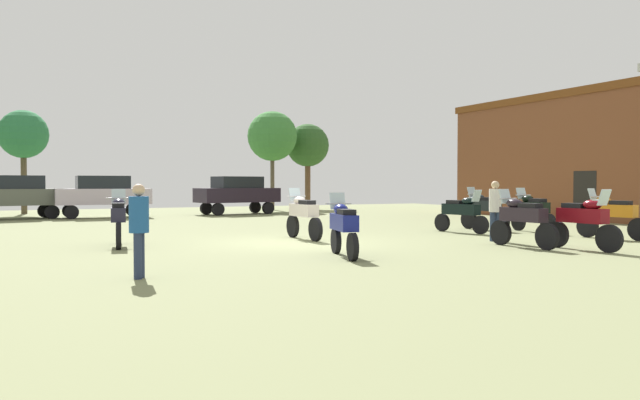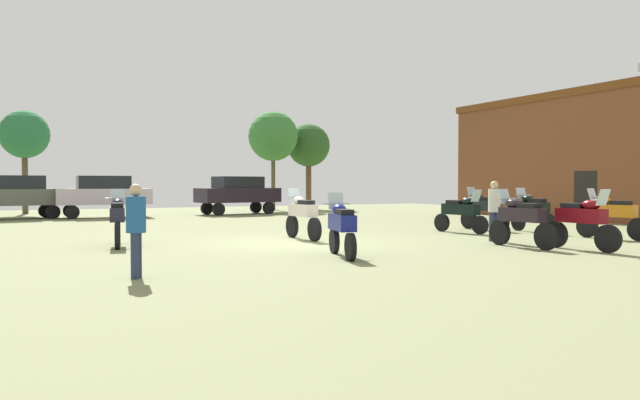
{
  "view_description": "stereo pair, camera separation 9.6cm",
  "coord_description": "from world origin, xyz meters",
  "px_view_note": "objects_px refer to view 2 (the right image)",
  "views": [
    {
      "loc": [
        -6.97,
        -15.74,
        1.68
      ],
      "look_at": [
        3.97,
        6.58,
        0.99
      ],
      "focal_mm": 34.79,
      "sensor_mm": 36.0,
      "label": 1
    },
    {
      "loc": [
        -6.88,
        -15.78,
        1.68
      ],
      "look_at": [
        3.97,
        6.58,
        0.99
      ],
      "focal_mm": 34.79,
      "sensor_mm": 36.0,
      "label": 2
    }
  ],
  "objects_px": {
    "motorcycle_2": "(582,220)",
    "motorcycle_7": "(461,212)",
    "motorcycle_9": "(521,219)",
    "person_1": "(494,206)",
    "motorcycle_3": "(484,209)",
    "motorcycle_10": "(302,214)",
    "car_3": "(15,194)",
    "tree_2": "(273,137)",
    "motorcycle_4": "(118,218)",
    "car_2": "(104,193)",
    "motorcycle_8": "(612,214)",
    "tree_1": "(24,135)",
    "person_2": "(136,224)",
    "brick_building": "(610,156)",
    "motorcycle_5": "(532,210)",
    "car_1": "(238,192)",
    "tree_5": "(309,146)",
    "motorcycle_1": "(342,226)"
  },
  "relations": [
    {
      "from": "motorcycle_2",
      "to": "motorcycle_7",
      "type": "xyz_separation_m",
      "value": [
        0.75,
        5.58,
        -0.03
      ]
    },
    {
      "from": "motorcycle_9",
      "to": "person_1",
      "type": "xyz_separation_m",
      "value": [
        0.53,
        1.6,
        0.27
      ]
    },
    {
      "from": "motorcycle_3",
      "to": "motorcycle_10",
      "type": "bearing_deg",
      "value": 176.58
    },
    {
      "from": "car_3",
      "to": "tree_2",
      "type": "bearing_deg",
      "value": -84.25
    },
    {
      "from": "motorcycle_4",
      "to": "person_1",
      "type": "relative_size",
      "value": 1.26
    },
    {
      "from": "motorcycle_7",
      "to": "tree_2",
      "type": "xyz_separation_m",
      "value": [
        0.83,
        19.07,
        3.81
      ]
    },
    {
      "from": "car_2",
      "to": "car_3",
      "type": "relative_size",
      "value": 0.95
    },
    {
      "from": "motorcycle_2",
      "to": "car_2",
      "type": "xyz_separation_m",
      "value": [
        -8.85,
        20.33,
        0.43
      ]
    },
    {
      "from": "motorcycle_2",
      "to": "car_3",
      "type": "xyz_separation_m",
      "value": [
        -12.67,
        20.64,
        0.43
      ]
    },
    {
      "from": "motorcycle_8",
      "to": "motorcycle_9",
      "type": "height_order",
      "value": "motorcycle_9"
    },
    {
      "from": "motorcycle_10",
      "to": "tree_1",
      "type": "xyz_separation_m",
      "value": [
        -7.23,
        20.12,
        3.48
      ]
    },
    {
      "from": "motorcycle_2",
      "to": "person_2",
      "type": "distance_m",
      "value": 10.66
    },
    {
      "from": "brick_building",
      "to": "motorcycle_10",
      "type": "distance_m",
      "value": 17.88
    },
    {
      "from": "brick_building",
      "to": "person_2",
      "type": "distance_m",
      "value": 24.89
    },
    {
      "from": "tree_2",
      "to": "motorcycle_5",
      "type": "bearing_deg",
      "value": -85.72
    },
    {
      "from": "car_3",
      "to": "motorcycle_5",
      "type": "bearing_deg",
      "value": -145.28
    },
    {
      "from": "brick_building",
      "to": "motorcycle_8",
      "type": "distance_m",
      "value": 12.08
    },
    {
      "from": "tree_2",
      "to": "motorcycle_9",
      "type": "bearing_deg",
      "value": -95.94
    },
    {
      "from": "motorcycle_10",
      "to": "car_2",
      "type": "bearing_deg",
      "value": 103.34
    },
    {
      "from": "motorcycle_5",
      "to": "motorcycle_9",
      "type": "height_order",
      "value": "motorcycle_9"
    },
    {
      "from": "motorcycle_9",
      "to": "car_1",
      "type": "relative_size",
      "value": 0.49
    },
    {
      "from": "motorcycle_10",
      "to": "car_3",
      "type": "xyz_separation_m",
      "value": [
        -7.7,
        14.9,
        0.43
      ]
    },
    {
      "from": "motorcycle_8",
      "to": "car_3",
      "type": "xyz_separation_m",
      "value": [
        -15.91,
        18.88,
        0.43
      ]
    },
    {
      "from": "motorcycle_3",
      "to": "motorcycle_8",
      "type": "bearing_deg",
      "value": -84.82
    },
    {
      "from": "motorcycle_7",
      "to": "person_2",
      "type": "relative_size",
      "value": 1.33
    },
    {
      "from": "motorcycle_3",
      "to": "motorcycle_10",
      "type": "height_order",
      "value": "motorcycle_3"
    },
    {
      "from": "brick_building",
      "to": "tree_2",
      "type": "bearing_deg",
      "value": 125.2
    },
    {
      "from": "person_1",
      "to": "motorcycle_5",
      "type": "bearing_deg",
      "value": -137.85
    },
    {
      "from": "motorcycle_8",
      "to": "tree_5",
      "type": "distance_m",
      "value": 24.07
    },
    {
      "from": "car_3",
      "to": "tree_2",
      "type": "height_order",
      "value": "tree_2"
    },
    {
      "from": "car_2",
      "to": "person_2",
      "type": "distance_m",
      "value": 20.26
    },
    {
      "from": "person_2",
      "to": "motorcycle_3",
      "type": "bearing_deg",
      "value": -39.23
    },
    {
      "from": "motorcycle_1",
      "to": "motorcycle_10",
      "type": "xyz_separation_m",
      "value": [
        1.01,
        4.38,
        0.04
      ]
    },
    {
      "from": "motorcycle_2",
      "to": "motorcycle_4",
      "type": "xyz_separation_m",
      "value": [
        -10.17,
        5.94,
        -0.0
      ]
    },
    {
      "from": "brick_building",
      "to": "tree_2",
      "type": "height_order",
      "value": "tree_2"
    },
    {
      "from": "motorcycle_7",
      "to": "tree_1",
      "type": "bearing_deg",
      "value": -68.98
    },
    {
      "from": "brick_building",
      "to": "tree_2",
      "type": "xyz_separation_m",
      "value": [
        -10.83,
        15.35,
        1.6
      ]
    },
    {
      "from": "car_2",
      "to": "brick_building",
      "type": "bearing_deg",
      "value": -117.29
    },
    {
      "from": "motorcycle_9",
      "to": "car_1",
      "type": "distance_m",
      "value": 19.46
    },
    {
      "from": "motorcycle_9",
      "to": "motorcycle_1",
      "type": "bearing_deg",
      "value": 174.19
    },
    {
      "from": "tree_5",
      "to": "motorcycle_7",
      "type": "bearing_deg",
      "value": -100.36
    },
    {
      "from": "tree_5",
      "to": "person_1",
      "type": "bearing_deg",
      "value": -101.73
    },
    {
      "from": "car_1",
      "to": "brick_building",
      "type": "bearing_deg",
      "value": -136.48
    },
    {
      "from": "motorcycle_7",
      "to": "motorcycle_9",
      "type": "xyz_separation_m",
      "value": [
        -1.61,
        -4.42,
        0.03
      ]
    },
    {
      "from": "motorcycle_4",
      "to": "motorcycle_9",
      "type": "xyz_separation_m",
      "value": [
        9.31,
        -4.78,
        0.0
      ]
    },
    {
      "from": "brick_building",
      "to": "tree_2",
      "type": "distance_m",
      "value": 18.86
    },
    {
      "from": "motorcycle_8",
      "to": "brick_building",
      "type": "bearing_deg",
      "value": 27.7
    },
    {
      "from": "tree_1",
      "to": "tree_5",
      "type": "distance_m",
      "value": 16.61
    },
    {
      "from": "motorcycle_1",
      "to": "motorcycle_5",
      "type": "height_order",
      "value": "motorcycle_5"
    },
    {
      "from": "motorcycle_2",
      "to": "tree_1",
      "type": "xyz_separation_m",
      "value": [
        -12.2,
        25.86,
        3.48
      ]
    }
  ]
}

